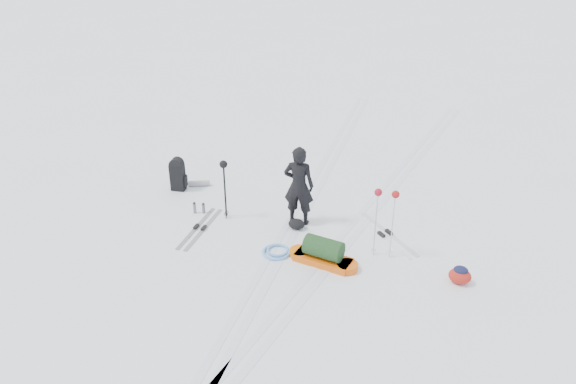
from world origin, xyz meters
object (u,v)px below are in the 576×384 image
ski_poles_black (224,171)px  expedition_rucksack (180,175)px  pulk_sled (323,254)px  skier (299,186)px

ski_poles_black → expedition_rucksack: bearing=171.4°
pulk_sled → ski_poles_black: ski_poles_black is taller
expedition_rucksack → ski_poles_black: ski_poles_black is taller
pulk_sled → ski_poles_black: size_ratio=1.06×
pulk_sled → ski_poles_black: 2.73m
skier → expedition_rucksack: (-3.06, 0.46, -0.49)m
expedition_rucksack → ski_poles_black: size_ratio=0.60×
pulk_sled → expedition_rucksack: (-3.99, 1.69, 0.17)m
expedition_rucksack → ski_poles_black: 1.90m
skier → ski_poles_black: bearing=6.1°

